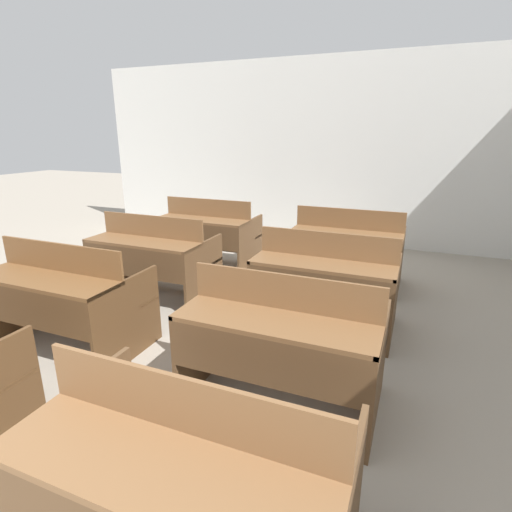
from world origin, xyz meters
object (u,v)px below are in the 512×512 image
(bench_second_left, at_px, (63,296))
(bench_back_left, at_px, (208,232))
(bench_third_left, at_px, (153,256))
(bench_back_right, at_px, (347,246))
(bench_second_right, at_px, (282,340))
(bench_third_right, at_px, (325,280))
(bench_front_right, at_px, (185,479))

(bench_second_left, relative_size, bench_back_left, 1.00)
(bench_third_left, height_order, bench_back_right, same)
(bench_third_left, distance_m, bench_back_left, 1.20)
(bench_second_right, xyz_separation_m, bench_third_left, (-1.89, 1.21, 0.00))
(bench_third_right, bearing_deg, bench_second_right, -90.49)
(bench_front_right, distance_m, bench_third_right, 2.36)
(bench_front_right, height_order, bench_back_left, same)
(bench_second_left, xyz_separation_m, bench_back_right, (1.89, 2.39, 0.00))
(bench_third_left, bearing_deg, bench_second_right, -32.58)
(bench_third_left, distance_m, bench_third_right, 1.90)
(bench_second_left, xyz_separation_m, bench_third_right, (1.91, 1.18, 0.00))
(bench_second_right, distance_m, bench_back_left, 3.05)
(bench_front_right, height_order, bench_second_right, same)
(bench_second_right, height_order, bench_third_right, same)
(bench_second_left, distance_m, bench_back_left, 2.40)
(bench_third_right, height_order, bench_back_right, same)
(bench_second_left, height_order, bench_second_right, same)
(bench_third_left, bearing_deg, bench_second_left, -90.34)
(bench_back_right, bearing_deg, bench_second_left, -128.42)
(bench_second_right, bearing_deg, bench_third_right, 89.51)
(bench_front_right, height_order, bench_back_right, same)
(bench_second_left, bearing_deg, bench_back_left, 89.39)
(bench_second_left, bearing_deg, bench_second_right, -0.22)
(bench_third_right, xyz_separation_m, bench_back_right, (-0.02, 1.21, 0.00))
(bench_third_left, xyz_separation_m, bench_third_right, (1.90, -0.02, 0.00))
(bench_back_left, relative_size, bench_back_right, 1.00)
(bench_third_left, distance_m, bench_back_right, 2.23)
(bench_third_right, bearing_deg, bench_front_right, -90.21)
(bench_front_right, height_order, bench_second_left, same)
(bench_third_left, bearing_deg, bench_front_right, -51.55)
(bench_front_right, distance_m, bench_back_left, 4.04)
(bench_second_right, height_order, bench_third_left, same)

